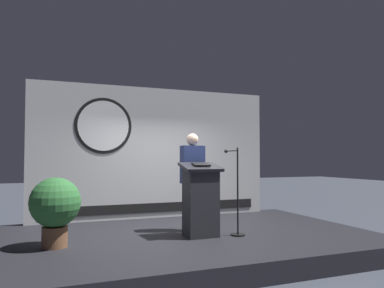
# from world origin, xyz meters

# --- Properties ---
(ground_plane) EXTENTS (40.00, 40.00, 0.00)m
(ground_plane) POSITION_xyz_m (0.00, 0.00, 0.00)
(ground_plane) COLOR #383D47
(stage_platform) EXTENTS (6.40, 4.00, 0.30)m
(stage_platform) POSITION_xyz_m (0.00, 0.00, 0.15)
(stage_platform) COLOR black
(stage_platform) RESTS_ON ground
(banner_display) EXTENTS (5.25, 0.12, 2.84)m
(banner_display) POSITION_xyz_m (-0.03, 1.85, 1.72)
(banner_display) COLOR silver
(banner_display) RESTS_ON stage_platform
(podium) EXTENTS (0.64, 0.50, 1.23)m
(podium) POSITION_xyz_m (0.18, -0.32, 0.90)
(podium) COLOR #26262B
(podium) RESTS_ON stage_platform
(speaker_person) EXTENTS (0.40, 0.26, 1.74)m
(speaker_person) POSITION_xyz_m (0.22, 0.16, 1.19)
(speaker_person) COLOR black
(speaker_person) RESTS_ON stage_platform
(microphone_stand) EXTENTS (0.24, 0.59, 1.47)m
(microphone_stand) POSITION_xyz_m (0.79, -0.41, 0.82)
(microphone_stand) COLOR black
(microphone_stand) RESTS_ON stage_platform
(potted_plant) EXTENTS (0.73, 0.73, 1.01)m
(potted_plant) POSITION_xyz_m (-2.08, -0.23, 0.90)
(potted_plant) COLOR brown
(potted_plant) RESTS_ON stage_platform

